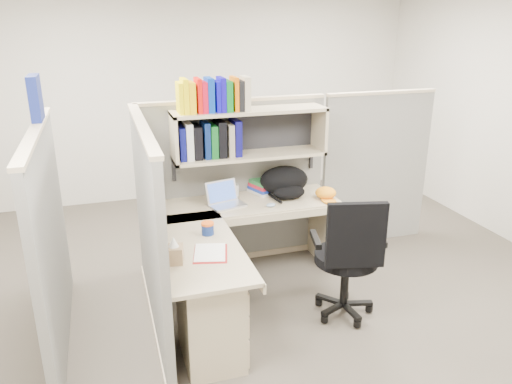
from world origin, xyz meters
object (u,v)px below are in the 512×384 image
object	(u,v)px
desk	(223,282)
backpack	(286,182)
snack_canister	(208,228)
task_chair	(347,276)
laptop	(227,195)

from	to	relation	value
desk	backpack	bearing A→B (deg)	47.05
desk	backpack	xyz separation A→B (m)	(0.84, 0.90, 0.43)
snack_canister	task_chair	size ratio (longest dim) A/B	0.09
laptop	task_chair	bearing A→B (deg)	-65.01
laptop	snack_canister	xyz separation A→B (m)	(-0.30, -0.55, -0.06)
snack_canister	task_chair	world-z (taller)	task_chair
laptop	snack_canister	distance (m)	0.63
laptop	snack_canister	bearing A→B (deg)	-132.75
backpack	snack_canister	xyz separation A→B (m)	(-0.89, -0.64, -0.09)
backpack	task_chair	world-z (taller)	task_chair
backpack	task_chair	size ratio (longest dim) A/B	0.44
laptop	task_chair	distance (m)	1.26
desk	laptop	world-z (taller)	laptop
laptop	snack_canister	world-z (taller)	laptop
laptop	backpack	size ratio (longest dim) A/B	0.65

